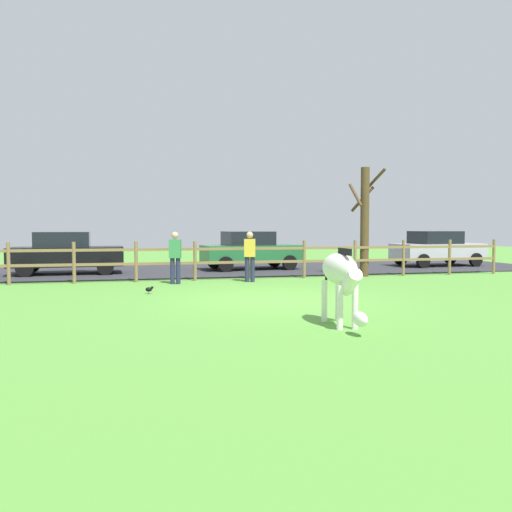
# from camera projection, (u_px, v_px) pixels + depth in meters

# --- Properties ---
(ground_plane) EXTENTS (60.00, 60.00, 0.00)m
(ground_plane) POSITION_uv_depth(u_px,v_px,m) (277.00, 300.00, 12.46)
(ground_plane) COLOR #549338
(parking_asphalt) EXTENTS (28.00, 7.40, 0.05)m
(parking_asphalt) POSITION_uv_depth(u_px,v_px,m) (218.00, 269.00, 21.50)
(parking_asphalt) COLOR #2D2D33
(parking_asphalt) RESTS_ON ground_plane
(paddock_fence) EXTENTS (21.12, 0.11, 1.32)m
(paddock_fence) POSITION_uv_depth(u_px,v_px,m) (223.00, 258.00, 17.17)
(paddock_fence) COLOR olive
(paddock_fence) RESTS_ON ground_plane
(bare_tree) EXTENTS (1.22, 1.20, 3.93)m
(bare_tree) POSITION_uv_depth(u_px,v_px,m) (365.00, 219.00, 18.42)
(bare_tree) COLOR #513A23
(bare_tree) RESTS_ON ground_plane
(zebra) EXTENTS (0.51, 1.93, 1.41)m
(zebra) POSITION_uv_depth(u_px,v_px,m) (341.00, 275.00, 9.13)
(zebra) COLOR white
(zebra) RESTS_ON ground_plane
(crow_on_grass) EXTENTS (0.21, 0.10, 0.20)m
(crow_on_grass) POSITION_uv_depth(u_px,v_px,m) (149.00, 289.00, 13.63)
(crow_on_grass) COLOR black
(crow_on_grass) RESTS_ON ground_plane
(parked_car_black) EXTENTS (4.08, 2.05, 1.56)m
(parked_car_black) POSITION_uv_depth(u_px,v_px,m) (66.00, 253.00, 18.90)
(parked_car_black) COLOR black
(parked_car_black) RESTS_ON parking_asphalt
(parked_car_green) EXTENTS (4.16, 2.23, 1.56)m
(parked_car_green) POSITION_uv_depth(u_px,v_px,m) (251.00, 250.00, 21.00)
(parked_car_green) COLOR #236B38
(parked_car_green) RESTS_ON parking_asphalt
(parked_car_silver) EXTENTS (4.11, 2.11, 1.56)m
(parked_car_silver) POSITION_uv_depth(u_px,v_px,m) (437.00, 248.00, 22.85)
(parked_car_silver) COLOR #B7BABF
(parked_car_silver) RESTS_ON parking_asphalt
(visitor_left_of_tree) EXTENTS (0.40, 0.30, 1.64)m
(visitor_left_of_tree) POSITION_uv_depth(u_px,v_px,m) (250.00, 254.00, 16.58)
(visitor_left_of_tree) COLOR #232847
(visitor_left_of_tree) RESTS_ON ground_plane
(visitor_right_of_tree) EXTENTS (0.40, 0.30, 1.64)m
(visitor_right_of_tree) POSITION_uv_depth(u_px,v_px,m) (175.00, 255.00, 15.96)
(visitor_right_of_tree) COLOR #232847
(visitor_right_of_tree) RESTS_ON ground_plane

